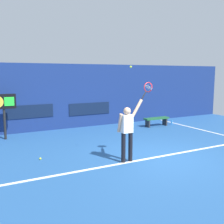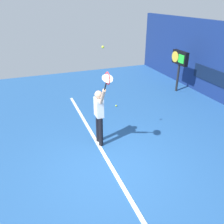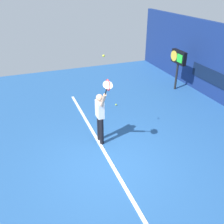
{
  "view_description": "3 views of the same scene",
  "coord_description": "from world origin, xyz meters",
  "px_view_note": "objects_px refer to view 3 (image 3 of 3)",
  "views": [
    {
      "loc": [
        -5.28,
        -6.61,
        2.68
      ],
      "look_at": [
        -1.31,
        0.86,
        1.46
      ],
      "focal_mm": 42.49,
      "sensor_mm": 36.0,
      "label": 1
    },
    {
      "loc": [
        4.53,
        -1.69,
        3.97
      ],
      "look_at": [
        -1.09,
        0.45,
        1.04
      ],
      "focal_mm": 37.56,
      "sensor_mm": 36.0,
      "label": 2
    },
    {
      "loc": [
        5.32,
        -1.98,
        4.73
      ],
      "look_at": [
        -0.94,
        0.39,
        1.17
      ],
      "focal_mm": 40.28,
      "sensor_mm": 36.0,
      "label": 3
    }
  ],
  "objects_px": {
    "tennis_ball": "(104,56)",
    "scoreboard_clock": "(178,59)",
    "tennis_player": "(100,115)",
    "tennis_racket": "(108,86)",
    "spare_ball": "(116,105)"
  },
  "relations": [
    {
      "from": "tennis_ball",
      "to": "scoreboard_clock",
      "type": "xyz_separation_m",
      "value": [
        -3.13,
        4.69,
        -1.41
      ]
    },
    {
      "from": "tennis_player",
      "to": "tennis_racket",
      "type": "relative_size",
      "value": 3.2
    },
    {
      "from": "scoreboard_clock",
      "to": "tennis_player",
      "type": "bearing_deg",
      "value": -58.19
    },
    {
      "from": "tennis_player",
      "to": "tennis_ball",
      "type": "xyz_separation_m",
      "value": [
        0.16,
        0.09,
        1.88
      ]
    },
    {
      "from": "tennis_ball",
      "to": "scoreboard_clock",
      "type": "distance_m",
      "value": 5.81
    },
    {
      "from": "spare_ball",
      "to": "scoreboard_clock",
      "type": "bearing_deg",
      "value": 101.18
    },
    {
      "from": "tennis_racket",
      "to": "scoreboard_clock",
      "type": "height_order",
      "value": "tennis_racket"
    },
    {
      "from": "tennis_ball",
      "to": "spare_ball",
      "type": "bearing_deg",
      "value": 151.1
    },
    {
      "from": "tennis_player",
      "to": "tennis_ball",
      "type": "bearing_deg",
      "value": 28.94
    },
    {
      "from": "tennis_ball",
      "to": "spare_ball",
      "type": "xyz_separation_m",
      "value": [
        -2.47,
        1.36,
        -2.85
      ]
    },
    {
      "from": "spare_ball",
      "to": "tennis_ball",
      "type": "bearing_deg",
      "value": -28.9
    },
    {
      "from": "tennis_racket",
      "to": "tennis_ball",
      "type": "distance_m",
      "value": 0.86
    },
    {
      "from": "tennis_player",
      "to": "spare_ball",
      "type": "bearing_deg",
      "value": 147.83
    },
    {
      "from": "tennis_racket",
      "to": "spare_ball",
      "type": "xyz_separation_m",
      "value": [
        -3.03,
        1.46,
        -2.21
      ]
    },
    {
      "from": "tennis_racket",
      "to": "spare_ball",
      "type": "relative_size",
      "value": 8.83
    }
  ]
}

